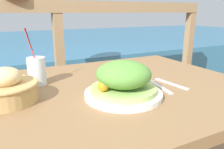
% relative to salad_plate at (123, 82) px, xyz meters
% --- Properties ---
extents(patio_table, '(1.22, 0.93, 0.76)m').
position_rel_salad_plate_xyz_m(patio_table, '(0.01, 0.13, -0.15)').
color(patio_table, olive).
rests_on(patio_table, ground_plane).
extents(railing_fence, '(2.80, 0.08, 1.14)m').
position_rel_salad_plate_xyz_m(railing_fence, '(0.01, 1.03, 0.04)').
color(railing_fence, '#937551').
rests_on(railing_fence, ground_plane).
extents(sea_backdrop, '(12.00, 4.00, 0.57)m').
position_rel_salad_plate_xyz_m(sea_backdrop, '(0.01, 3.53, -0.53)').
color(sea_backdrop, teal).
rests_on(sea_backdrop, ground_plane).
extents(salad_plate, '(0.29, 0.29, 0.14)m').
position_rel_salad_plate_xyz_m(salad_plate, '(0.00, 0.00, 0.00)').
color(salad_plate, white).
rests_on(salad_plate, patio_table).
extents(drink_glass, '(0.08, 0.08, 0.24)m').
position_rel_salad_plate_xyz_m(drink_glass, '(-0.26, 0.29, 0.00)').
color(drink_glass, silver).
rests_on(drink_glass, patio_table).
extents(bread_basket, '(0.22, 0.22, 0.13)m').
position_rel_salad_plate_xyz_m(bread_basket, '(-0.39, 0.14, -0.01)').
color(bread_basket, tan).
rests_on(bread_basket, patio_table).
extents(fork, '(0.04, 0.18, 0.00)m').
position_rel_salad_plate_xyz_m(fork, '(0.19, 0.02, -0.06)').
color(fork, silver).
rests_on(fork, patio_table).
extents(knife, '(0.04, 0.18, 0.00)m').
position_rel_salad_plate_xyz_m(knife, '(0.26, 0.03, -0.06)').
color(knife, silver).
rests_on(knife, patio_table).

